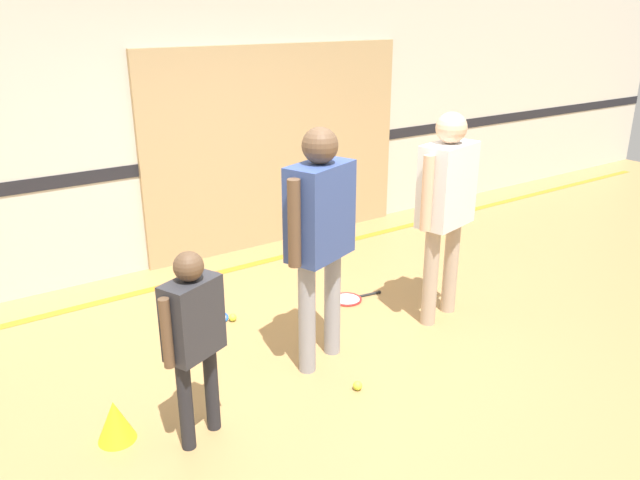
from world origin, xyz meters
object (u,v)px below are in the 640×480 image
object	(u,v)px
person_student_left	(193,328)
tennis_ball_near_instructor	(358,386)
training_cone	(115,421)
racket_spare_on_floor	(210,319)
racket_second_spare	(349,299)
tennis_ball_by_spare_racket	(233,317)
person_student_right	(446,196)
person_instructor	(320,224)

from	to	relation	value
person_student_left	tennis_ball_near_instructor	distance (m)	1.32
person_student_left	training_cone	distance (m)	0.81
racket_spare_on_floor	training_cone	world-z (taller)	training_cone
racket_second_spare	training_cone	world-z (taller)	training_cone
person_student_left	tennis_ball_by_spare_racket	size ratio (longest dim) A/B	18.56
person_student_right	racket_second_spare	world-z (taller)	person_student_right
person_student_right	tennis_ball_by_spare_racket	distance (m)	2.03
tennis_ball_by_spare_racket	training_cone	world-z (taller)	training_cone
person_student_right	training_cone	world-z (taller)	person_student_right
person_student_left	racket_spare_on_floor	world-z (taller)	person_student_left
person_student_right	tennis_ball_by_spare_racket	xyz separation A→B (m)	(-1.49, 0.92, -1.04)
racket_second_spare	training_cone	xyz separation A→B (m)	(-2.34, -0.75, 0.12)
person_instructor	racket_second_spare	distance (m)	1.51
racket_second_spare	training_cone	size ratio (longest dim) A/B	1.89
racket_second_spare	tennis_ball_near_instructor	world-z (taller)	tennis_ball_near_instructor
racket_spare_on_floor	person_student_right	bearing A→B (deg)	133.52
tennis_ball_by_spare_racket	training_cone	distance (m)	1.62
tennis_ball_near_instructor	person_instructor	bearing A→B (deg)	89.49
person_instructor	tennis_ball_by_spare_racket	xyz separation A→B (m)	(-0.25, 0.93, -1.05)
person_instructor	tennis_ball_near_instructor	xyz separation A→B (m)	(-0.00, -0.46, -1.05)
person_instructor	racket_spare_on_floor	xyz separation A→B (m)	(-0.41, 1.05, -1.07)
person_student_left	training_cone	size ratio (longest dim) A/B	4.54
racket_second_spare	tennis_ball_near_instructor	xyz separation A→B (m)	(-0.80, -1.16, 0.02)
person_student_right	racket_second_spare	xyz separation A→B (m)	(-0.43, 0.69, -1.06)
training_cone	person_student_left	bearing A→B (deg)	-31.80
person_instructor	tennis_ball_by_spare_racket	size ratio (longest dim) A/B	26.51
racket_spare_on_floor	racket_second_spare	bearing A→B (deg)	149.60
training_cone	tennis_ball_by_spare_racket	bearing A→B (deg)	37.34
tennis_ball_by_spare_racket	racket_second_spare	bearing A→B (deg)	-12.37
racket_second_spare	training_cone	bearing A→B (deg)	-153.62
tennis_ball_by_spare_racket	person_instructor	bearing A→B (deg)	-74.73
tennis_ball_by_spare_racket	tennis_ball_near_instructor	bearing A→B (deg)	-79.84
person_instructor	person_student_left	world-z (taller)	person_instructor
person_instructor	person_student_right	bearing A→B (deg)	-19.44
tennis_ball_near_instructor	tennis_ball_by_spare_racket	bearing A→B (deg)	100.16
person_instructor	training_cone	world-z (taller)	person_instructor
person_instructor	tennis_ball_by_spare_racket	bearing A→B (deg)	85.16
person_instructor	tennis_ball_near_instructor	distance (m)	1.15
person_instructor	racket_spare_on_floor	world-z (taller)	person_instructor
person_student_left	tennis_ball_by_spare_racket	xyz separation A→B (m)	(0.85, 1.25, -0.72)
person_instructor	racket_second_spare	xyz separation A→B (m)	(0.80, 0.70, -1.07)
racket_second_spare	training_cone	distance (m)	2.46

